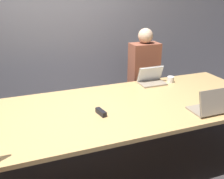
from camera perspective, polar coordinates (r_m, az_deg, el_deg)
ground_plane at (r=2.92m, az=-6.04°, el=-18.50°), size 24.00×24.00×0.00m
curtain_wall at (r=3.93m, az=-13.35°, el=14.11°), size 12.00×0.06×2.80m
conference_table at (r=2.52m, az=-6.67°, el=-6.07°), size 4.05×1.26×0.76m
laptop_far_right at (r=3.25m, az=8.99°, el=2.49°), size 0.34×0.22×0.22m
person_far_right at (r=3.62m, az=7.17°, el=2.24°), size 0.40×0.24×1.41m
cup_far_right at (r=3.34m, az=13.23°, el=2.27°), size 0.09×0.09×0.08m
laptop_near_right at (r=2.61m, az=21.63°, el=-3.50°), size 0.34×0.25×0.26m
stapler at (r=2.42m, az=-2.53°, el=-5.21°), size 0.07×0.16×0.05m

